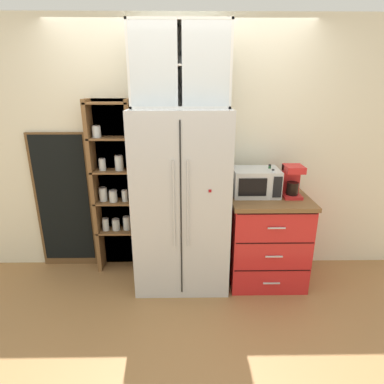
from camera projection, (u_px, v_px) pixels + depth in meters
ground_plane at (182, 279)px, 3.33m from camera, size 10.60×10.60×0.00m
wall_back_cream at (182, 151)px, 3.30m from camera, size 4.91×0.10×2.55m
refrigerator at (182, 201)px, 3.07m from camera, size 0.88×0.68×1.73m
pantry_shelf_column at (115, 187)px, 3.31m from camera, size 0.47×0.24×1.80m
counter_cabinet at (266, 238)px, 3.23m from camera, size 0.76×0.67×0.90m
microwave at (256, 182)px, 3.09m from camera, size 0.44×0.33×0.26m
coffee_maker at (292, 181)px, 3.04m from camera, size 0.17×0.20×0.31m
mug_cream at (271, 194)px, 3.03m from camera, size 0.12×0.08×0.08m
mug_charcoal at (270, 192)px, 3.07m from camera, size 0.11×0.08×0.10m
bottle_clear at (272, 186)px, 2.99m from camera, size 0.06×0.06×0.29m
bottle_green at (269, 181)px, 3.11m from camera, size 0.06×0.06×0.30m
upper_cabinet at (180, 66)px, 2.73m from camera, size 0.85×0.32×0.69m
chalkboard_menu at (64, 202)px, 3.38m from camera, size 0.60×0.04×1.48m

